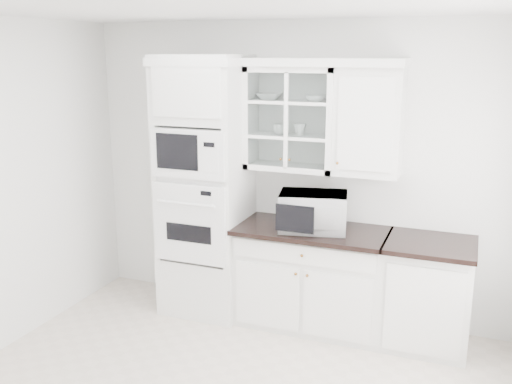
% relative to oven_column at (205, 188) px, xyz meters
% --- Properties ---
extents(room_shell, '(4.00, 3.50, 2.70)m').
position_rel_oven_column_xyz_m(room_shell, '(0.75, -0.99, 0.58)').
color(room_shell, white).
rests_on(room_shell, ground).
extents(oven_column, '(0.76, 0.68, 2.40)m').
position_rel_oven_column_xyz_m(oven_column, '(0.00, 0.00, 0.00)').
color(oven_column, white).
rests_on(oven_column, ground).
extents(base_cabinet_run, '(1.32, 0.67, 0.92)m').
position_rel_oven_column_xyz_m(base_cabinet_run, '(1.03, 0.03, -0.74)').
color(base_cabinet_run, white).
rests_on(base_cabinet_run, ground).
extents(extra_base_cabinet, '(0.72, 0.67, 0.92)m').
position_rel_oven_column_xyz_m(extra_base_cabinet, '(2.03, 0.03, -0.74)').
color(extra_base_cabinet, white).
rests_on(extra_base_cabinet, ground).
extents(upper_cabinet_glass, '(0.80, 0.33, 0.90)m').
position_rel_oven_column_xyz_m(upper_cabinet_glass, '(0.78, 0.17, 0.65)').
color(upper_cabinet_glass, white).
rests_on(upper_cabinet_glass, room_shell).
extents(upper_cabinet_solid, '(0.55, 0.33, 0.90)m').
position_rel_oven_column_xyz_m(upper_cabinet_solid, '(1.46, 0.17, 0.65)').
color(upper_cabinet_solid, white).
rests_on(upper_cabinet_solid, room_shell).
extents(crown_molding, '(2.14, 0.38, 0.07)m').
position_rel_oven_column_xyz_m(crown_molding, '(0.68, 0.14, 1.14)').
color(crown_molding, white).
rests_on(crown_molding, room_shell).
extents(countertop_microwave, '(0.66, 0.58, 0.33)m').
position_rel_oven_column_xyz_m(countertop_microwave, '(1.04, -0.01, -0.11)').
color(countertop_microwave, white).
rests_on(countertop_microwave, base_cabinet_run).
extents(bowl_a, '(0.24, 0.24, 0.06)m').
position_rel_oven_column_xyz_m(bowl_a, '(0.56, 0.18, 0.84)').
color(bowl_a, white).
rests_on(bowl_a, upper_cabinet_glass).
extents(bowl_b, '(0.19, 0.19, 0.05)m').
position_rel_oven_column_xyz_m(bowl_b, '(0.99, 0.15, 0.84)').
color(bowl_b, white).
rests_on(bowl_b, upper_cabinet_glass).
extents(cup_a, '(0.13, 0.13, 0.09)m').
position_rel_oven_column_xyz_m(cup_a, '(0.68, 0.15, 0.56)').
color(cup_a, white).
rests_on(cup_a, upper_cabinet_glass).
extents(cup_b, '(0.13, 0.13, 0.10)m').
position_rel_oven_column_xyz_m(cup_b, '(0.85, 0.17, 0.56)').
color(cup_b, white).
rests_on(cup_b, upper_cabinet_glass).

